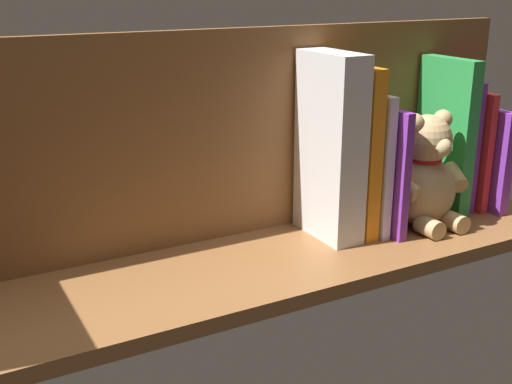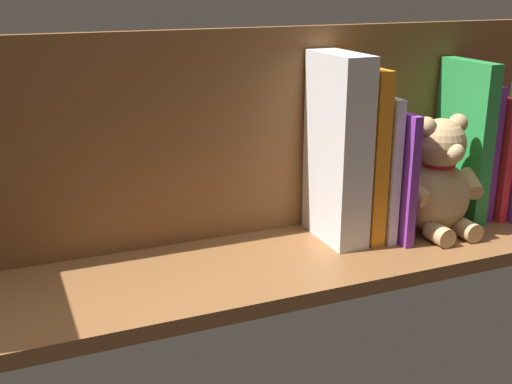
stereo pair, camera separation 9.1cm
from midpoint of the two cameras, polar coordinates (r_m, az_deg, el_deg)
The scene contains 11 objects.
ground_plane at distance 95.60cm, azimuth 2.75°, elevation -6.54°, with size 108.11×25.69×2.20cm, color brown.
shelf_back_panel at distance 99.09cm, azimuth 0.28°, elevation 4.93°, with size 108.11×1.50×32.20cm, color brown.
book_0 at distance 119.81cm, azimuth 22.68°, elevation 2.33°, with size 1.99×14.38×17.89cm, color purple.
book_1 at distance 118.76cm, azimuth 21.63°, elevation 3.06°, with size 1.50×12.05×20.78cm, color red.
book_2 at distance 117.43cm, azimuth 20.72°, elevation 3.48°, with size 2.08×10.89×22.69cm, color purple.
book_3 at distance 114.73cm, azimuth 20.03°, elevation 4.23°, with size 2.55×12.12×26.57cm, color green.
teddy_bear at distance 107.58cm, azimuth 18.15°, elevation 0.82°, with size 15.47×12.03×19.05cm.
book_4 at distance 104.56cm, azimuth 13.89°, elevation 1.71°, with size 1.45×14.97×20.25cm, color purple.
book_5 at distance 103.84cm, azimuth 12.82°, elevation 2.33°, with size 1.51×13.24×22.50cm, color silver.
book_6 at distance 102.15cm, azimuth 11.75°, elevation 3.36°, with size 2.37×12.81×26.68cm, color orange.
dictionary_thick_white at distance 99.60cm, azimuth 9.82°, elevation 3.73°, with size 5.12×12.73×28.83cm, color silver.
Camera 2 is at (33.38, 80.14, 39.20)cm, focal length 45.35 mm.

